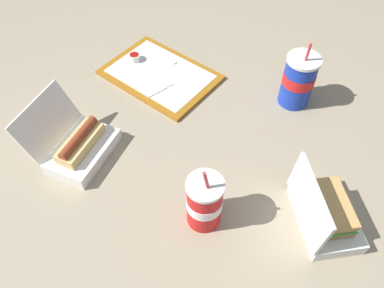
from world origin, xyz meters
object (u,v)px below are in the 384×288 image
object	(u,v)px
clamshell_sandwich_right	(325,212)
clamshell_hotdog_corner	(78,145)
plastic_fork	(165,56)
soda_cup_corner	(204,202)
food_tray	(160,75)
soda_cup_left	(298,80)
ketchup_cup	(135,57)

from	to	relation	value
clamshell_sandwich_right	clamshell_hotdog_corner	bearing A→B (deg)	-158.56
plastic_fork	soda_cup_corner	size ratio (longest dim) A/B	0.50
clamshell_sandwich_right	food_tray	bearing A→B (deg)	168.10
food_tray	soda_cup_left	world-z (taller)	soda_cup_left
clamshell_hotdog_corner	soda_cup_left	bearing A→B (deg)	58.16
clamshell_sandwich_right	plastic_fork	bearing A→B (deg)	162.99
ketchup_cup	soda_cup_left	distance (m)	0.57
soda_cup_left	clamshell_sandwich_right	bearing A→B (deg)	-50.46
clamshell_sandwich_right	soda_cup_left	xyz separation A→B (m)	(-0.27, 0.33, 0.05)
food_tray	soda_cup_corner	distance (m)	0.57
soda_cup_left	soda_cup_corner	bearing A→B (deg)	-85.50
plastic_fork	soda_cup_left	xyz separation A→B (m)	(0.46, 0.11, 0.07)
soda_cup_corner	plastic_fork	bearing A→B (deg)	140.79
clamshell_sandwich_right	soda_cup_corner	world-z (taller)	soda_cup_corner
plastic_fork	clamshell_hotdog_corner	distance (m)	0.49
plastic_fork	clamshell_sandwich_right	xyz separation A→B (m)	(0.74, -0.22, 0.03)
ketchup_cup	clamshell_hotdog_corner	xyz separation A→B (m)	(0.17, -0.39, 0.01)
soda_cup_left	soda_cup_corner	distance (m)	0.52
ketchup_cup	soda_cup_corner	xyz separation A→B (m)	(0.57, -0.32, 0.05)
food_tray	clamshell_hotdog_corner	size ratio (longest dim) A/B	1.52
ketchup_cup	soda_cup_corner	size ratio (longest dim) A/B	0.18
clamshell_hotdog_corner	soda_cup_left	size ratio (longest dim) A/B	1.06
plastic_fork	clamshell_sandwich_right	world-z (taller)	clamshell_sandwich_right
soda_cup_left	ketchup_cup	bearing A→B (deg)	-160.11
soda_cup_corner	soda_cup_left	bearing A→B (deg)	94.50
plastic_fork	soda_cup_left	distance (m)	0.48
soda_cup_left	soda_cup_corner	world-z (taller)	soda_cup_left
ketchup_cup	clamshell_sandwich_right	distance (m)	0.82
soda_cup_left	soda_cup_corner	xyz separation A→B (m)	(0.04, -0.52, -0.01)
food_tray	clamshell_hotdog_corner	xyz separation A→B (m)	(0.05, -0.40, 0.03)
food_tray	plastic_fork	world-z (taller)	plastic_fork
clamshell_hotdog_corner	clamshell_sandwich_right	world-z (taller)	clamshell_sandwich_right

